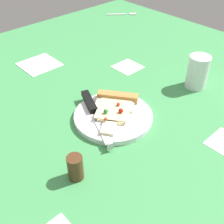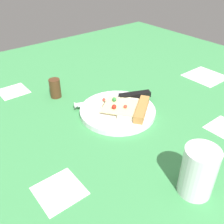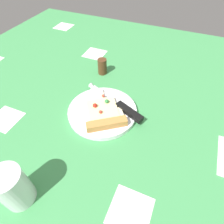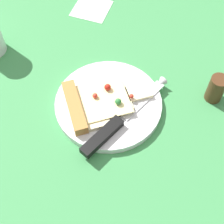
# 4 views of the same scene
# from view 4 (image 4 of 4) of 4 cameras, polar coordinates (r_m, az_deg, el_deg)

# --- Properties ---
(ground_plane) EXTENTS (1.53, 1.53, 0.03)m
(ground_plane) POSITION_cam_4_polar(r_m,az_deg,el_deg) (0.69, -3.80, -0.65)
(ground_plane) COLOR #3D8C4C
(ground_plane) RESTS_ON ground
(plate) EXTENTS (0.22, 0.22, 0.02)m
(plate) POSITION_cam_4_polar(r_m,az_deg,el_deg) (0.67, -0.63, 1.44)
(plate) COLOR silver
(plate) RESTS_ON ground_plane
(pizza_slice) EXTENTS (0.17, 0.19, 0.03)m
(pizza_slice) POSITION_cam_4_polar(r_m,az_deg,el_deg) (0.66, -2.79, 1.68)
(pizza_slice) COLOR beige
(pizza_slice) RESTS_ON plate
(knife) EXTENTS (0.23, 0.12, 0.02)m
(knife) POSITION_cam_4_polar(r_m,az_deg,el_deg) (0.63, 1.13, -1.72)
(knife) COLOR silver
(knife) RESTS_ON plate
(pepper_shaker) EXTENTS (0.04, 0.04, 0.06)m
(pepper_shaker) POSITION_cam_4_polar(r_m,az_deg,el_deg) (0.70, 17.80, 3.91)
(pepper_shaker) COLOR #4C2D19
(pepper_shaker) RESTS_ON ground_plane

